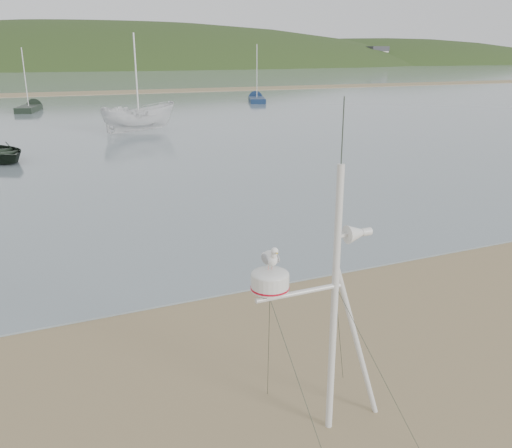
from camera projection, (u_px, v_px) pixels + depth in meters
name	position (u px, v px, depth m)	size (l,w,h in m)	color
ground	(166.00, 439.00, 7.46)	(560.00, 560.00, 0.00)	olive
water	(13.00, 77.00, 122.39)	(560.00, 256.00, 0.04)	slate
sandbar	(21.00, 95.00, 68.39)	(560.00, 7.00, 0.07)	olive
hill_ridge	(64.00, 116.00, 225.21)	(620.00, 180.00, 80.00)	#203214
far_cottages	(18.00, 57.00, 178.08)	(294.40, 6.30, 8.00)	white
mast_rig	(330.00, 360.00, 7.32)	(2.04, 2.18, 4.61)	silver
boat_white	(137.00, 94.00, 35.47)	(1.89, 1.94, 5.02)	silver
sailboat_blue_far	(256.00, 98.00, 60.12)	(3.76, 6.67, 6.50)	#132645
sailboat_dark_mid	(33.00, 107.00, 50.48)	(3.00, 6.19, 6.01)	black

